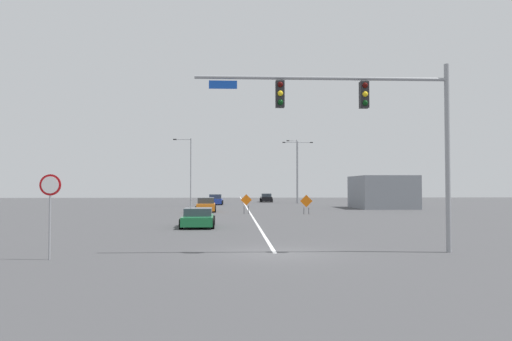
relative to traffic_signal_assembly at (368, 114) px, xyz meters
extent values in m
plane|color=#444447|center=(-3.69, 0.01, -5.45)|extent=(190.51, 190.51, 0.00)
cube|color=white|center=(-3.69, 52.93, -5.45)|extent=(0.16, 105.84, 0.01)
cylinder|color=gray|center=(3.18, 0.01, -1.71)|extent=(0.20, 0.20, 7.49)
cylinder|color=gray|center=(-1.83, 0.01, 1.41)|extent=(10.02, 0.14, 0.14)
cube|color=black|center=(-0.16, 0.01, 0.77)|extent=(0.34, 0.32, 1.05)
sphere|color=#3A0503|center=(-0.16, -0.16, 1.12)|extent=(0.22, 0.22, 0.22)
sphere|color=yellow|center=(-0.16, -0.16, 0.77)|extent=(0.22, 0.22, 0.22)
sphere|color=black|center=(-0.16, -0.16, 0.42)|extent=(0.22, 0.22, 0.22)
cube|color=black|center=(-3.50, 0.01, 0.77)|extent=(0.34, 0.32, 1.05)
sphere|color=#3A0503|center=(-3.50, -0.16, 1.12)|extent=(0.22, 0.22, 0.22)
sphere|color=yellow|center=(-3.50, -0.16, 0.77)|extent=(0.22, 0.22, 0.22)
sphere|color=black|center=(-3.50, -0.16, 0.42)|extent=(0.22, 0.22, 0.22)
cube|color=#1447B7|center=(-5.73, 0.01, 1.12)|extent=(1.10, 0.03, 0.32)
cylinder|color=gray|center=(-11.84, -1.25, -4.32)|extent=(0.07, 0.07, 2.27)
cylinder|color=#B20F14|center=(-11.84, -1.25, -2.80)|extent=(0.76, 0.03, 0.76)
cylinder|color=white|center=(-11.84, -1.27, -2.80)|extent=(0.61, 0.01, 0.61)
cylinder|color=gray|center=(4.59, 56.06, -0.66)|extent=(0.16, 0.16, 9.59)
cylinder|color=gray|center=(3.51, 56.06, 3.99)|extent=(2.16, 0.08, 0.08)
cube|color=#262628|center=(2.43, 56.06, 3.99)|extent=(0.44, 0.24, 0.14)
cylinder|color=gray|center=(5.67, 56.06, 3.99)|extent=(2.16, 0.08, 0.08)
cube|color=#262628|center=(6.75, 56.06, 3.99)|extent=(0.44, 0.24, 0.14)
cylinder|color=gray|center=(4.61, 57.27, -0.48)|extent=(0.16, 0.16, 9.96)
cylinder|color=gray|center=(3.91, 57.27, 4.35)|extent=(1.41, 0.08, 0.08)
cube|color=#262628|center=(3.21, 57.27, 4.35)|extent=(0.44, 0.24, 0.14)
cylinder|color=gray|center=(-10.89, 44.65, -1.02)|extent=(0.16, 0.16, 8.88)
cylinder|color=gray|center=(-11.93, 44.65, 3.27)|extent=(2.09, 0.08, 0.08)
cube|color=#262628|center=(-12.98, 44.65, 3.27)|extent=(0.44, 0.24, 0.14)
cube|color=orange|center=(-4.12, 27.48, -4.12)|extent=(1.08, 0.09, 1.08)
cylinder|color=black|center=(-4.33, 27.48, -5.07)|extent=(0.05, 0.05, 0.77)
cylinder|color=black|center=(-3.91, 27.47, -5.07)|extent=(0.05, 0.05, 0.77)
cube|color=orange|center=(1.51, 26.62, -4.22)|extent=(1.17, 0.16, 1.17)
cylinder|color=black|center=(1.28, 26.65, -5.14)|extent=(0.05, 0.05, 0.63)
cylinder|color=black|center=(1.74, 26.60, -5.14)|extent=(0.05, 0.05, 0.63)
cube|color=orange|center=(-8.16, 31.51, -4.95)|extent=(1.98, 4.42, 0.69)
cube|color=#333D47|center=(-8.17, 31.73, -4.30)|extent=(1.73, 2.38, 0.60)
cylinder|color=black|center=(-9.03, 29.95, -5.13)|extent=(0.24, 0.65, 0.64)
cylinder|color=black|center=(-7.19, 30.02, -5.13)|extent=(0.24, 0.65, 0.64)
cylinder|color=black|center=(-9.13, 33.00, -5.13)|extent=(0.24, 0.65, 0.64)
cylinder|color=black|center=(-7.30, 33.06, -5.13)|extent=(0.24, 0.65, 0.64)
cube|color=#1E389E|center=(-7.92, 51.09, -4.95)|extent=(1.94, 4.08, 0.69)
cube|color=#333D47|center=(-7.91, 51.29, -4.29)|extent=(1.72, 2.17, 0.64)
cylinder|color=black|center=(-8.88, 49.68, -5.13)|extent=(0.23, 0.64, 0.64)
cylinder|color=black|center=(-7.00, 49.66, -5.13)|extent=(0.23, 0.64, 0.64)
cylinder|color=black|center=(-8.83, 52.52, -5.13)|extent=(0.23, 0.64, 0.64)
cylinder|color=black|center=(-6.96, 52.49, -5.13)|extent=(0.23, 0.64, 0.64)
cube|color=black|center=(0.13, 62.81, -4.94)|extent=(1.78, 4.35, 0.72)
cube|color=#333D47|center=(0.13, 62.59, -4.30)|extent=(1.59, 2.07, 0.55)
cylinder|color=black|center=(0.99, 64.33, -5.13)|extent=(0.22, 0.64, 0.64)
cylinder|color=black|center=(-0.75, 64.32, -5.13)|extent=(0.22, 0.64, 0.64)
cylinder|color=black|center=(1.02, 61.30, -5.13)|extent=(0.22, 0.64, 0.64)
cylinder|color=black|center=(-0.73, 61.29, -5.13)|extent=(0.22, 0.64, 0.64)
cube|color=#196B38|center=(-7.59, 12.58, -5.01)|extent=(2.05, 4.57, 0.56)
cube|color=#333D47|center=(-7.60, 12.80, -4.49)|extent=(1.79, 2.32, 0.48)
cylinder|color=black|center=(-8.51, 10.97, -5.13)|extent=(0.24, 0.65, 0.64)
cylinder|color=black|center=(-6.59, 11.02, -5.13)|extent=(0.24, 0.65, 0.64)
cylinder|color=black|center=(-8.60, 14.13, -5.13)|extent=(0.24, 0.65, 0.64)
cylinder|color=black|center=(-6.67, 14.19, -5.13)|extent=(0.24, 0.65, 0.64)
cube|color=gray|center=(12.58, 39.07, -3.52)|extent=(6.48, 8.35, 3.87)
camera|label=1|loc=(-5.30, -18.92, -2.86)|focal=34.21mm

